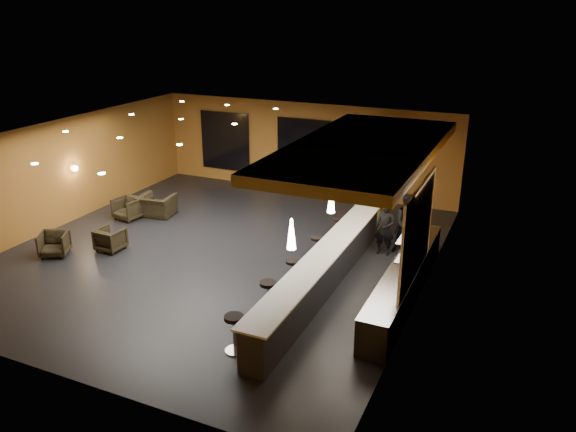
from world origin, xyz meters
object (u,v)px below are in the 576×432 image
at_px(prep_counter, 404,282).
at_px(bar_stool_3, 317,246).
at_px(armchair_b, 111,239).
at_px(pendant_1, 331,199).
at_px(armchair_a, 54,244).
at_px(pendant_0, 291,234).
at_px(staff_a, 385,228).
at_px(staff_c, 410,224).
at_px(armchair_d, 157,206).
at_px(bar_counter, 323,273).
at_px(pendant_2, 361,174).
at_px(bar_stool_0, 234,329).
at_px(staff_b, 408,224).
at_px(armchair_c, 128,208).
at_px(bar_stool_1, 268,293).
at_px(column, 375,179).
at_px(bar_stool_2, 292,269).
at_px(bar_stool_4, 338,226).

bearing_deg(prep_counter, bar_stool_3, 157.99).
height_order(armchair_b, bar_stool_3, bar_stool_3).
xyz_separation_m(pendant_1, armchair_a, (-8.01, -1.67, -1.99)).
relative_size(pendant_0, armchair_b, 0.92).
distance_m(staff_a, staff_c, 0.81).
height_order(prep_counter, armchair_d, prep_counter).
height_order(bar_counter, pendant_2, pendant_2).
distance_m(bar_stool_0, bar_stool_3, 4.95).
bearing_deg(staff_b, staff_c, 55.89).
distance_m(staff_a, bar_stool_0, 6.42).
xyz_separation_m(staff_a, bar_stool_0, (-1.58, -6.22, -0.26)).
distance_m(armchair_c, bar_stool_0, 9.08).
relative_size(pendant_2, bar_stool_1, 0.85).
height_order(bar_counter, armchair_b, bar_counter).
xyz_separation_m(armchair_b, bar_stool_0, (6.02, -3.13, 0.21)).
height_order(armchair_d, bar_stool_3, armchair_d).
xyz_separation_m(armchair_c, bar_stool_0, (7.26, -5.45, 0.17)).
bearing_deg(staff_b, bar_stool_0, -129.30).
relative_size(staff_b, staff_c, 1.07).
bearing_deg(pendant_0, armchair_d, 146.55).
xyz_separation_m(bar_counter, bar_stool_1, (-0.79, -1.58, 0.03)).
distance_m(staff_a, bar_stool_3, 2.10).
relative_size(staff_b, armchair_b, 2.38).
bearing_deg(column, armchair_b, -144.66).
relative_size(staff_a, bar_stool_2, 2.26).
distance_m(pendant_0, armchair_c, 9.21).
bearing_deg(pendant_2, bar_stool_1, -99.83).
bearing_deg(column, staff_a, -63.61).
height_order(staff_b, bar_stool_4, staff_b).
bearing_deg(armchair_a, pendant_0, -34.92).
height_order(staff_b, armchair_d, staff_b).
distance_m(pendant_2, armchair_d, 7.53).
relative_size(armchair_a, bar_stool_1, 0.96).
xyz_separation_m(armchair_a, bar_stool_1, (7.22, -0.40, 0.17)).
bearing_deg(prep_counter, armchair_d, 166.05).
height_order(bar_stool_2, bar_stool_4, bar_stool_4).
distance_m(staff_a, bar_stool_4, 1.69).
bearing_deg(bar_stool_4, armchair_c, -170.50).
height_order(pendant_2, armchair_c, pendant_2).
relative_size(prep_counter, pendant_2, 8.57).
xyz_separation_m(column, staff_b, (1.43, -1.30, -0.84)).
bearing_deg(staff_c, armchair_d, -174.40).
height_order(armchair_b, bar_stool_4, bar_stool_4).
xyz_separation_m(column, bar_stool_2, (-0.83, -4.64, -1.29)).
xyz_separation_m(prep_counter, bar_stool_1, (-2.79, -2.08, 0.10)).
height_order(bar_stool_3, bar_stool_4, bar_stool_3).
distance_m(staff_b, bar_stool_2, 4.06).
bearing_deg(pendant_0, staff_a, 80.22).
bearing_deg(armchair_b, armchair_d, -79.34).
height_order(staff_a, bar_stool_3, staff_a).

